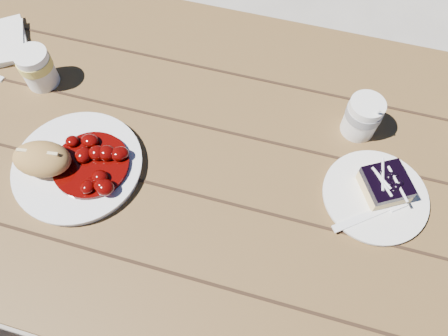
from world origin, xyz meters
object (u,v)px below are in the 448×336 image
(main_plate, at_px, (78,167))
(bread_roll, at_px, (42,159))
(picnic_table, at_px, (201,193))
(blueberry_cake, at_px, (385,185))
(second_cup, at_px, (37,68))
(coffee_cup, at_px, (362,117))
(dessert_plate, at_px, (375,196))

(main_plate, relative_size, bread_roll, 2.21)
(picnic_table, xyz_separation_m, blueberry_cake, (0.37, 0.02, 0.19))
(bread_roll, distance_m, second_cup, 0.24)
(main_plate, relative_size, coffee_cup, 2.84)
(main_plate, height_order, bread_roll, bread_roll)
(main_plate, height_order, dessert_plate, main_plate)
(dessert_plate, bearing_deg, main_plate, -170.57)
(picnic_table, distance_m, blueberry_cake, 0.42)
(picnic_table, distance_m, coffee_cup, 0.40)
(second_cup, bearing_deg, coffee_cup, 5.04)
(main_plate, xyz_separation_m, dessert_plate, (0.59, 0.10, -0.00))
(main_plate, relative_size, blueberry_cake, 2.36)
(bread_roll, xyz_separation_m, blueberry_cake, (0.65, 0.13, -0.01))
(main_plate, distance_m, bread_roll, 0.07)
(dessert_plate, bearing_deg, bread_roll, -169.62)
(bread_roll, xyz_separation_m, coffee_cup, (0.59, 0.27, -0.00))
(blueberry_cake, bearing_deg, bread_roll, 161.36)
(dessert_plate, height_order, blueberry_cake, blueberry_cake)
(main_plate, distance_m, second_cup, 0.26)
(bread_roll, relative_size, coffee_cup, 1.28)
(blueberry_cake, xyz_separation_m, coffee_cup, (-0.06, 0.14, 0.01))
(main_plate, distance_m, coffee_cup, 0.59)
(bread_roll, bearing_deg, dessert_plate, 10.38)
(dessert_plate, xyz_separation_m, coffee_cup, (-0.05, 0.15, 0.04))
(bread_roll, distance_m, dessert_plate, 0.65)
(blueberry_cake, bearing_deg, second_cup, 144.24)
(bread_roll, distance_m, coffee_cup, 0.65)
(coffee_cup, distance_m, second_cup, 0.71)
(picnic_table, height_order, bread_roll, bread_roll)
(blueberry_cake, distance_m, coffee_cup, 0.15)
(bread_roll, xyz_separation_m, second_cup, (-0.12, 0.21, -0.00))
(blueberry_cake, bearing_deg, picnic_table, 153.66)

